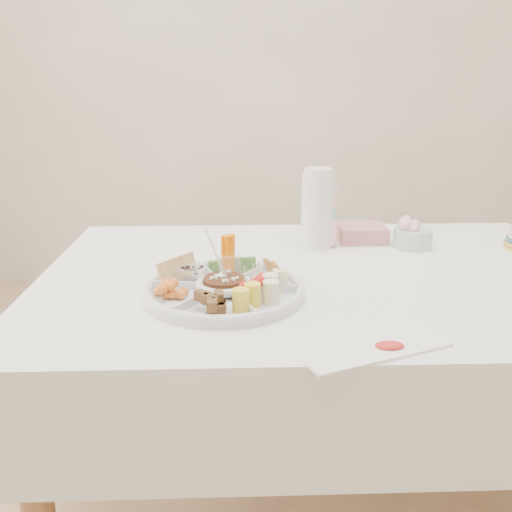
{
  "coord_description": "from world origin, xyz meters",
  "views": [
    {
      "loc": [
        -0.23,
        -1.38,
        1.25
      ],
      "look_at": [
        -0.18,
        -0.06,
        0.83
      ],
      "focal_mm": 38.0,
      "sensor_mm": 36.0,
      "label": 1
    }
  ],
  "objects": [
    {
      "name": "granola_chunks",
      "position": [
        -0.28,
        -0.29,
        0.79
      ],
      "size": [
        0.11,
        0.11,
        0.04
      ],
      "primitive_type": null,
      "rotation": [
        0.0,
        0.0,
        -0.13
      ],
      "color": "brown",
      "rests_on": "party_tray"
    },
    {
      "name": "thermos",
      "position": [
        0.01,
        0.23,
        0.88
      ],
      "size": [
        0.11,
        0.11,
        0.25
      ],
      "primitive_type": "cylinder",
      "rotation": [
        0.0,
        0.0,
        -0.18
      ],
      "color": "silver",
      "rests_on": "dining_table"
    },
    {
      "name": "wall_back",
      "position": [
        0.0,
        2.0,
        1.35
      ],
      "size": [
        4.0,
        0.02,
        2.7
      ],
      "primitive_type": "cube",
      "color": "beige",
      "rests_on": "ground"
    },
    {
      "name": "tortillas",
      "position": [
        -0.14,
        -0.11,
        0.8
      ],
      "size": [
        0.1,
        0.1,
        0.05
      ],
      "primitive_type": null,
      "rotation": [
        0.0,
        0.0,
        -0.13
      ],
      "color": "#AA794C",
      "rests_on": "party_tray"
    },
    {
      "name": "cherries",
      "position": [
        -0.38,
        -0.21,
        0.79
      ],
      "size": [
        0.11,
        0.11,
        0.04
      ],
      "primitive_type": null,
      "rotation": [
        0.0,
        0.0,
        -0.13
      ],
      "color": "gold",
      "rests_on": "party_tray"
    },
    {
      "name": "napkin_stack",
      "position": [
        0.17,
        0.3,
        0.78
      ],
      "size": [
        0.15,
        0.13,
        0.05
      ],
      "primitive_type": "cube",
      "rotation": [
        0.0,
        0.0,
        0.0
      ],
      "color": "tan",
      "rests_on": "dining_table"
    },
    {
      "name": "floor",
      "position": [
        0.0,
        0.0,
        0.0
      ],
      "size": [
        4.0,
        4.0,
        0.0
      ],
      "primitive_type": "plane",
      "color": "tan",
      "rests_on": "ground"
    },
    {
      "name": "placemat",
      "position": [
        0.03,
        -0.45,
        0.76
      ],
      "size": [
        0.32,
        0.2,
        0.01
      ],
      "primitive_type": "cube",
      "rotation": [
        0.0,
        0.0,
        0.37
      ],
      "color": "white",
      "rests_on": "dining_table"
    },
    {
      "name": "banana_tomato",
      "position": [
        -0.16,
        -0.24,
        0.82
      ],
      "size": [
        0.14,
        0.14,
        0.1
      ],
      "primitive_type": null,
      "rotation": [
        0.0,
        0.0,
        -0.13
      ],
      "color": "#FCEC63",
      "rests_on": "party_tray"
    },
    {
      "name": "pita_raisins",
      "position": [
        -0.37,
        -0.08,
        0.8
      ],
      "size": [
        0.13,
        0.13,
        0.06
      ],
      "primitive_type": null,
      "rotation": [
        0.0,
        0.0,
        -0.13
      ],
      "color": "#E3AE7A",
      "rests_on": "party_tray"
    },
    {
      "name": "cup_stack",
      "position": [
        0.04,
        0.24,
        0.86
      ],
      "size": [
        0.07,
        0.07,
        0.19
      ],
      "primitive_type": "cylinder",
      "rotation": [
        0.0,
        0.0,
        0.01
      ],
      "color": "#B6C5B1",
      "rests_on": "dining_table"
    },
    {
      "name": "bean_dip",
      "position": [
        -0.26,
        -0.16,
        0.79
      ],
      "size": [
        0.11,
        0.11,
        0.04
      ],
      "primitive_type": "cylinder",
      "rotation": [
        0.0,
        0.0,
        -0.13
      ],
      "color": "#5B2417",
      "rests_on": "party_tray"
    },
    {
      "name": "dining_table",
      "position": [
        0.0,
        0.0,
        0.38
      ],
      "size": [
        1.52,
        1.02,
        0.76
      ],
      "primitive_type": "cube",
      "color": "white",
      "rests_on": "floor"
    },
    {
      "name": "carrot_cucumber",
      "position": [
        -0.25,
        -0.03,
        0.82
      ],
      "size": [
        0.13,
        0.13,
        0.11
      ],
      "primitive_type": null,
      "rotation": [
        0.0,
        0.0,
        -0.13
      ],
      "color": "#FF7700",
      "rests_on": "party_tray"
    },
    {
      "name": "party_tray",
      "position": [
        -0.26,
        -0.16,
        0.78
      ],
      "size": [
        0.43,
        0.43,
        0.04
      ],
      "primitive_type": "cylinder",
      "rotation": [
        0.0,
        0.0,
        -0.13
      ],
      "color": "white",
      "rests_on": "dining_table"
    },
    {
      "name": "flower_bowl",
      "position": [
        0.32,
        0.22,
        0.8
      ],
      "size": [
        0.12,
        0.12,
        0.09
      ],
      "primitive_type": "cylinder",
      "rotation": [
        0.0,
        0.0,
        -0.04
      ],
      "color": "#A5C1AF",
      "rests_on": "dining_table"
    }
  ]
}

